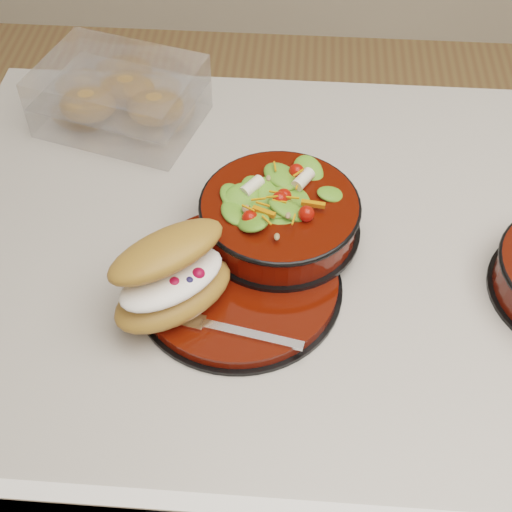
# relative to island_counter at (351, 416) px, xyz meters

# --- Properties ---
(island_counter) EXTENTS (1.24, 0.74, 0.90)m
(island_counter) POSITION_rel_island_counter_xyz_m (0.00, 0.00, 0.00)
(island_counter) COLOR white
(island_counter) RESTS_ON ground
(dinner_plate) EXTENTS (0.26, 0.26, 0.02)m
(dinner_plate) POSITION_rel_island_counter_xyz_m (-0.18, -0.08, 0.46)
(dinner_plate) COLOR black
(dinner_plate) RESTS_ON island_counter
(salad_bowl) EXTENTS (0.21, 0.21, 0.09)m
(salad_bowl) POSITION_rel_island_counter_xyz_m (-0.14, 0.00, 0.50)
(salad_bowl) COLOR black
(salad_bowl) RESTS_ON dinner_plate
(croissant) EXTENTS (0.17, 0.18, 0.09)m
(croissant) POSITION_rel_island_counter_xyz_m (-0.26, -0.12, 0.51)
(croissant) COLOR #B27336
(croissant) RESTS_ON dinner_plate
(fork) EXTENTS (0.16, 0.05, 0.00)m
(fork) POSITION_rel_island_counter_xyz_m (-0.19, -0.16, 0.47)
(fork) COLOR silver
(fork) RESTS_ON dinner_plate
(pastry_box) EXTENTS (0.27, 0.22, 0.09)m
(pastry_box) POSITION_rel_island_counter_xyz_m (-0.40, 0.24, 0.49)
(pastry_box) COLOR white
(pastry_box) RESTS_ON island_counter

